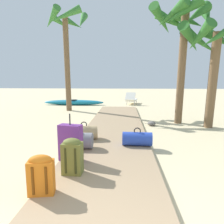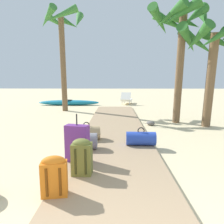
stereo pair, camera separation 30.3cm
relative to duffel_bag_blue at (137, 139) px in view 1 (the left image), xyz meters
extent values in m
plane|color=beige|center=(-0.61, 0.32, -0.24)|extent=(60.00, 60.00, 0.00)
cube|color=tan|center=(-0.61, 1.40, -0.20)|extent=(1.82, 10.83, 0.08)
cylinder|color=#2847B7|center=(0.00, 0.00, 0.00)|extent=(0.69, 0.34, 0.31)
torus|color=black|center=(0.00, 0.00, 0.18)|extent=(0.16, 0.03, 0.16)
cylinder|color=slate|center=(-1.32, -0.28, 0.02)|extent=(0.65, 0.35, 0.35)
torus|color=black|center=(-1.32, -0.28, 0.22)|extent=(0.16, 0.02, 0.16)
cylinder|color=tan|center=(-1.32, 0.42, 0.02)|extent=(0.72, 0.47, 0.35)
torus|color=black|center=(-1.32, 0.42, 0.22)|extent=(0.17, 0.05, 0.16)
cube|color=orange|center=(-1.40, -2.15, 0.07)|extent=(0.36, 0.23, 0.46)
ellipsoid|color=orange|center=(-1.40, -2.15, 0.31)|extent=(0.34, 0.22, 0.17)
cylinder|color=#70380C|center=(-1.46, -2.26, 0.07)|extent=(0.04, 0.04, 0.37)
cylinder|color=#70380C|center=(-1.30, -2.23, 0.07)|extent=(0.04, 0.04, 0.37)
cube|color=#6B2D84|center=(-1.30, -0.97, 0.19)|extent=(0.46, 0.29, 0.69)
cylinder|color=black|center=(-1.30, -0.97, 0.63)|extent=(0.02, 0.02, 0.21)
cube|color=olive|center=(-1.13, -1.52, 0.10)|extent=(0.33, 0.24, 0.51)
ellipsoid|color=olive|center=(-1.13, -1.52, 0.36)|extent=(0.31, 0.23, 0.16)
cylinder|color=#333516|center=(-1.22, -1.63, 0.10)|extent=(0.04, 0.04, 0.41)
cylinder|color=#333516|center=(-1.06, -1.64, 0.10)|extent=(0.04, 0.04, 0.41)
cylinder|color=brown|center=(2.51, 2.23, 1.28)|extent=(0.28, 0.51, 3.04)
cone|color=#2D6B28|center=(2.96, 2.75, 2.62)|extent=(1.27, 1.17, 1.05)
cone|color=#2D6B28|center=(2.30, 2.98, 2.63)|extent=(1.57, 0.74, 1.09)
cone|color=#2D6B28|center=(1.87, 2.68, 2.67)|extent=(1.21, 1.49, 0.94)
cone|color=#2D6B28|center=(1.95, 2.05, 2.63)|extent=(0.70, 1.23, 0.91)
cone|color=#2D6B28|center=(2.42, 1.60, 2.62)|extent=(1.30, 0.53, 0.98)
cylinder|color=brown|center=(1.67, 2.82, 1.65)|extent=(0.26, 0.54, 3.78)
cone|color=#2D6B28|center=(2.35, 2.69, 3.37)|extent=(0.62, 1.42, 1.06)
cone|color=#2D6B28|center=(1.97, 3.23, 3.38)|extent=(1.07, 0.92, 0.81)
cone|color=#2D6B28|center=(1.55, 3.59, 3.41)|extent=(1.61, 0.58, 0.95)
cone|color=#2D6B28|center=(1.00, 3.24, 3.42)|extent=(1.15, 1.54, 0.94)
cone|color=#2D6B28|center=(1.18, 2.46, 3.41)|extent=(1.04, 1.22, 0.82)
cone|color=#2D6B28|center=(1.45, 2.23, 3.39)|extent=(1.33, 0.78, 0.91)
cone|color=#2D6B28|center=(1.92, 2.36, 3.36)|extent=(1.11, 0.83, 0.89)
cylinder|color=brown|center=(-3.14, 5.68, 2.01)|extent=(0.27, 0.48, 4.51)
cone|color=#387A33|center=(-2.35, 5.69, 4.09)|extent=(0.40, 1.54, 1.14)
cone|color=#387A33|center=(-2.92, 6.20, 4.12)|extent=(1.22, 0.79, 0.84)
cone|color=#387A33|center=(-3.50, 6.06, 4.13)|extent=(1.05, 1.02, 0.78)
cone|color=#387A33|center=(-3.66, 5.22, 4.12)|extent=(1.19, 1.28, 0.94)
cone|color=#387A33|center=(-2.98, 4.92, 4.13)|extent=(1.60, 0.68, 0.97)
cube|color=white|center=(0.16, 8.84, 0.02)|extent=(0.82, 1.48, 0.08)
cube|color=white|center=(0.06, 8.25, 0.30)|extent=(0.68, 0.62, 0.46)
cylinder|color=silver|center=(0.02, 9.43, -0.13)|extent=(0.04, 0.04, 0.22)
cylinder|color=silver|center=(0.49, 9.35, -0.13)|extent=(0.04, 0.04, 0.22)
cylinder|color=silver|center=(-0.17, 8.33, -0.13)|extent=(0.04, 0.04, 0.22)
cylinder|color=silver|center=(0.31, 8.25, -0.13)|extent=(0.04, 0.04, 0.22)
ellipsoid|color=teal|center=(-3.46, 8.08, -0.08)|extent=(3.73, 0.64, 0.32)
torus|color=black|center=(-3.46, 8.08, 0.06)|extent=(0.49, 0.49, 0.05)
ellipsoid|color=gray|center=(-1.89, 1.45, -0.17)|extent=(0.28, 0.28, 0.13)
ellipsoid|color=slate|center=(0.64, 2.47, -0.16)|extent=(0.35, 0.36, 0.15)
camera|label=1|loc=(-0.30, -4.69, 1.37)|focal=33.51mm
camera|label=2|loc=(-0.60, -4.70, 1.37)|focal=33.51mm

